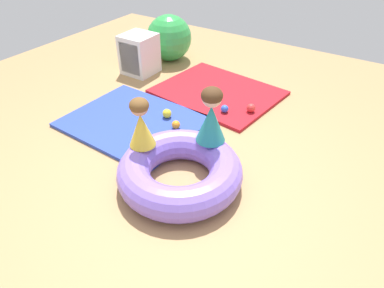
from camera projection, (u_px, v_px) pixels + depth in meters
ground_plane at (177, 186)px, 3.17m from camera, size 8.00×8.00×0.00m
gym_mat_center_rear at (133, 122)px, 4.01m from camera, size 1.51×1.25×0.04m
gym_mat_front at (218, 92)px, 4.60m from camera, size 1.64×1.38×0.04m
inflatable_cushion at (180, 171)px, 3.10m from camera, size 1.12×1.12×0.30m
child_in_teal at (211, 115)px, 3.09m from camera, size 0.39×0.39×0.54m
child_in_yellow at (141, 123)px, 3.05m from camera, size 0.30×0.30×0.47m
play_ball_blue at (225, 109)px, 4.12m from camera, size 0.09×0.09×0.09m
play_ball_red at (251, 108)px, 4.12m from camera, size 0.10×0.10×0.10m
play_ball_yellow at (167, 113)px, 4.02m from camera, size 0.11×0.11×0.11m
play_ball_pink at (136, 103)px, 4.25m from camera, size 0.08×0.08×0.08m
play_ball_teal at (159, 144)px, 3.56m from camera, size 0.07×0.07×0.07m
play_ball_orange at (176, 125)px, 3.84m from camera, size 0.09×0.09×0.09m
exercise_ball_large at (169, 38)px, 5.35m from camera, size 0.69×0.69×0.69m
storage_cube at (138, 55)px, 4.98m from camera, size 0.44×0.44×0.56m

